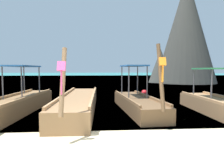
{
  "coord_description": "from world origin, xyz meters",
  "views": [
    {
      "loc": [
        -0.56,
        -4.38,
        1.79
      ],
      "look_at": [
        0.0,
        3.41,
        1.24
      ],
      "focal_mm": 32.26,
      "sensor_mm": 36.0,
      "label": 1
    }
  ],
  "objects_px": {
    "longtail_boat_pink_ribbon": "(79,103)",
    "mooring_buoy_near": "(144,93)",
    "karst_rock": "(185,32)",
    "longtail_boat_red_ribbon": "(15,105)",
    "longtail_boat_blue_ribbon": "(219,106)",
    "longtail_boat_orange_ribbon": "(137,103)"
  },
  "relations": [
    {
      "from": "longtail_boat_red_ribbon",
      "to": "karst_rock",
      "type": "distance_m",
      "value": 25.13
    },
    {
      "from": "karst_rock",
      "to": "mooring_buoy_near",
      "type": "relative_size",
      "value": 36.8
    },
    {
      "from": "longtail_boat_red_ribbon",
      "to": "longtail_boat_blue_ribbon",
      "type": "xyz_separation_m",
      "value": [
        8.09,
        -0.57,
        -0.02
      ]
    },
    {
      "from": "longtail_boat_red_ribbon",
      "to": "longtail_boat_pink_ribbon",
      "type": "bearing_deg",
      "value": 14.69
    },
    {
      "from": "longtail_boat_pink_ribbon",
      "to": "mooring_buoy_near",
      "type": "bearing_deg",
      "value": 50.69
    },
    {
      "from": "karst_rock",
      "to": "longtail_boat_orange_ribbon",
      "type": "bearing_deg",
      "value": -118.81
    },
    {
      "from": "longtail_boat_blue_ribbon",
      "to": "karst_rock",
      "type": "relative_size",
      "value": 0.4
    },
    {
      "from": "longtail_boat_orange_ribbon",
      "to": "mooring_buoy_near",
      "type": "relative_size",
      "value": 13.91
    },
    {
      "from": "longtail_boat_red_ribbon",
      "to": "longtail_boat_pink_ribbon",
      "type": "height_order",
      "value": "longtail_boat_red_ribbon"
    },
    {
      "from": "longtail_boat_orange_ribbon",
      "to": "karst_rock",
      "type": "relative_size",
      "value": 0.38
    },
    {
      "from": "longtail_boat_orange_ribbon",
      "to": "karst_rock",
      "type": "distance_m",
      "value": 22.13
    },
    {
      "from": "longtail_boat_pink_ribbon",
      "to": "karst_rock",
      "type": "height_order",
      "value": "karst_rock"
    },
    {
      "from": "longtail_boat_orange_ribbon",
      "to": "karst_rock",
      "type": "bearing_deg",
      "value": 61.19
    },
    {
      "from": "longtail_boat_red_ribbon",
      "to": "karst_rock",
      "type": "relative_size",
      "value": 0.49
    },
    {
      "from": "longtail_boat_pink_ribbon",
      "to": "mooring_buoy_near",
      "type": "xyz_separation_m",
      "value": [
        4.06,
        4.96,
        -0.14
      ]
    },
    {
      "from": "longtail_boat_pink_ribbon",
      "to": "longtail_boat_blue_ribbon",
      "type": "height_order",
      "value": "longtail_boat_blue_ribbon"
    },
    {
      "from": "longtail_boat_red_ribbon",
      "to": "longtail_boat_orange_ribbon",
      "type": "xyz_separation_m",
      "value": [
        4.99,
        0.43,
        -0.03
      ]
    },
    {
      "from": "longtail_boat_blue_ribbon",
      "to": "mooring_buoy_near",
      "type": "distance_m",
      "value": 6.38
    },
    {
      "from": "longtail_boat_orange_ribbon",
      "to": "longtail_boat_blue_ribbon",
      "type": "xyz_separation_m",
      "value": [
        3.11,
        -1.0,
        0.0
      ]
    },
    {
      "from": "longtail_boat_red_ribbon",
      "to": "mooring_buoy_near",
      "type": "distance_m",
      "value": 8.6
    },
    {
      "from": "longtail_boat_pink_ribbon",
      "to": "mooring_buoy_near",
      "type": "relative_size",
      "value": 19.1
    },
    {
      "from": "longtail_boat_blue_ribbon",
      "to": "karst_rock",
      "type": "distance_m",
      "value": 21.77
    }
  ]
}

